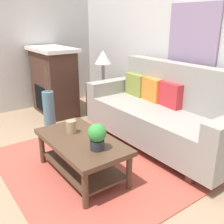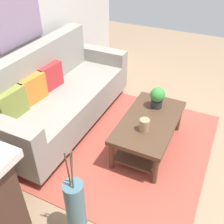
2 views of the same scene
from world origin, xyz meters
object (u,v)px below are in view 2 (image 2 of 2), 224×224
at_px(throw_pillow_crimson, 50,77).
at_px(potted_plant_tabletop, 157,97).
at_px(throw_pillow_orange, 32,89).
at_px(tabletop_vase, 144,125).
at_px(couch, 60,96).
at_px(framed_painting, 17,12).
at_px(floor_vase, 76,209).
at_px(throw_pillow_olive, 12,104).
at_px(coffee_table, 149,127).

height_order(throw_pillow_crimson, potted_plant_tabletop, throw_pillow_crimson).
height_order(throw_pillow_orange, tabletop_vase, throw_pillow_orange).
bearing_deg(couch, framed_painting, 90.00).
distance_m(potted_plant_tabletop, framed_painting, 1.91).
distance_m(tabletop_vase, floor_vase, 1.13).
height_order(throw_pillow_olive, coffee_table, throw_pillow_olive).
height_order(couch, throw_pillow_orange, couch).
distance_m(couch, framed_painting, 1.11).
xyz_separation_m(couch, potted_plant_tabletop, (0.30, -1.21, 0.14)).
bearing_deg(coffee_table, throw_pillow_crimson, 90.54).
height_order(potted_plant_tabletop, floor_vase, potted_plant_tabletop).
xyz_separation_m(throw_pillow_orange, floor_vase, (-0.94, -1.15, -0.37)).
relative_size(tabletop_vase, potted_plant_tabletop, 0.54).
distance_m(couch, throw_pillow_olive, 0.74).
relative_size(throw_pillow_crimson, floor_vase, 0.58).
height_order(throw_pillow_crimson, tabletop_vase, throw_pillow_crimson).
height_order(coffee_table, potted_plant_tabletop, potted_plant_tabletop).
bearing_deg(potted_plant_tabletop, throw_pillow_crimson, 102.66).
distance_m(throw_pillow_olive, framed_painting, 1.08).
relative_size(throw_pillow_orange, throw_pillow_crimson, 1.00).
height_order(coffee_table, floor_vase, floor_vase).
bearing_deg(potted_plant_tabletop, couch, 103.92).
relative_size(coffee_table, floor_vase, 1.76).
height_order(throw_pillow_orange, floor_vase, throw_pillow_orange).
relative_size(coffee_table, tabletop_vase, 7.74).
bearing_deg(throw_pillow_crimson, throw_pillow_olive, 180.00).
bearing_deg(throw_pillow_orange, floor_vase, -129.26).
bearing_deg(throw_pillow_orange, coffee_table, -75.23).
bearing_deg(couch, throw_pillow_olive, 169.61).
bearing_deg(framed_painting, throw_pillow_olive, -153.57).
bearing_deg(couch, floor_vase, -141.38).
relative_size(tabletop_vase, floor_vase, 0.23).
height_order(throw_pillow_orange, framed_painting, framed_painting).
relative_size(throw_pillow_olive, framed_painting, 0.47).
bearing_deg(throw_pillow_olive, tabletop_vase, -69.88).
bearing_deg(tabletop_vase, throw_pillow_olive, 110.12).
relative_size(throw_pillow_olive, coffee_table, 0.33).
height_order(couch, throw_pillow_crimson, couch).
xyz_separation_m(potted_plant_tabletop, floor_vase, (-1.58, 0.18, -0.26)).
relative_size(throw_pillow_orange, floor_vase, 0.58).
bearing_deg(framed_painting, throw_pillow_crimson, -90.00).
xyz_separation_m(coffee_table, framed_painting, (-0.01, 1.69, 1.12)).
height_order(throw_pillow_olive, throw_pillow_orange, same).
distance_m(throw_pillow_olive, coffee_table, 1.56).
bearing_deg(tabletop_vase, framed_painting, 83.58).
height_order(coffee_table, tabletop_vase, tabletop_vase).
distance_m(couch, coffee_table, 1.23).
bearing_deg(tabletop_vase, potted_plant_tabletop, 2.01).
distance_m(throw_pillow_orange, potted_plant_tabletop, 1.49).
distance_m(throw_pillow_orange, floor_vase, 1.53).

